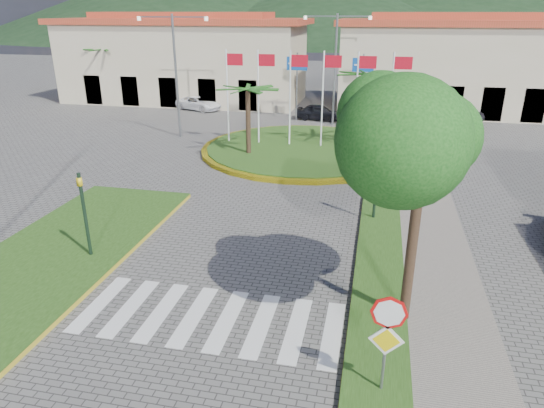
% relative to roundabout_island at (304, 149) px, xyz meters
% --- Properties ---
extents(sidewalk_right, '(4.00, 28.00, 0.15)m').
position_rel_roundabout_island_xyz_m(sidewalk_right, '(6.00, -20.00, -0.10)').
color(sidewalk_right, gray).
rests_on(sidewalk_right, ground).
extents(verge_right, '(1.60, 28.00, 0.18)m').
position_rel_roundabout_island_xyz_m(verge_right, '(4.80, -20.00, -0.08)').
color(verge_right, '#244714').
rests_on(verge_right, ground).
extents(median_left, '(5.00, 14.00, 0.18)m').
position_rel_roundabout_island_xyz_m(median_left, '(-6.50, -16.00, -0.08)').
color(median_left, '#244714').
rests_on(median_left, ground).
extents(crosswalk, '(8.00, 3.00, 0.01)m').
position_rel_roundabout_island_xyz_m(crosswalk, '(-0.00, -18.00, -0.17)').
color(crosswalk, silver).
rests_on(crosswalk, ground).
extents(roundabout_island, '(12.70, 12.70, 6.00)m').
position_rel_roundabout_island_xyz_m(roundabout_island, '(0.00, 0.00, 0.00)').
color(roundabout_island, yellow).
rests_on(roundabout_island, ground).
extents(stop_sign, '(0.80, 0.11, 2.65)m').
position_rel_roundabout_island_xyz_m(stop_sign, '(4.90, -20.04, 1.62)').
color(stop_sign, slate).
rests_on(stop_sign, ground).
extents(deciduous_tree, '(3.60, 3.60, 6.80)m').
position_rel_roundabout_island_xyz_m(deciduous_tree, '(5.50, -17.00, 5.00)').
color(deciduous_tree, black).
rests_on(deciduous_tree, ground).
extents(traffic_light_left, '(0.15, 0.18, 3.20)m').
position_rel_roundabout_island_xyz_m(traffic_light_left, '(-5.20, -15.50, 1.77)').
color(traffic_light_left, black).
rests_on(traffic_light_left, ground).
extents(traffic_light_right, '(0.15, 0.18, 3.20)m').
position_rel_roundabout_island_xyz_m(traffic_light_right, '(4.50, -10.00, 1.77)').
color(traffic_light_right, black).
rests_on(traffic_light_right, ground).
extents(traffic_light_far, '(0.18, 0.15, 3.20)m').
position_rel_roundabout_island_xyz_m(traffic_light_far, '(8.00, 4.00, 1.77)').
color(traffic_light_far, black).
rests_on(traffic_light_far, ground).
extents(direction_sign_west, '(1.60, 0.14, 5.20)m').
position_rel_roundabout_island_xyz_m(direction_sign_west, '(-2.00, 8.97, 3.36)').
color(direction_sign_west, slate).
rests_on(direction_sign_west, ground).
extents(direction_sign_east, '(1.60, 0.14, 5.20)m').
position_rel_roundabout_island_xyz_m(direction_sign_east, '(3.00, 8.97, 3.36)').
color(direction_sign_east, slate).
rests_on(direction_sign_east, ground).
extents(street_lamp_centre, '(4.80, 0.16, 8.00)m').
position_rel_roundabout_island_xyz_m(street_lamp_centre, '(1.00, 8.00, 4.32)').
color(street_lamp_centre, slate).
rests_on(street_lamp_centre, ground).
extents(street_lamp_west, '(4.80, 0.16, 8.00)m').
position_rel_roundabout_island_xyz_m(street_lamp_west, '(-9.00, 2.00, 4.32)').
color(street_lamp_west, slate).
rests_on(street_lamp_west, ground).
extents(building_left, '(23.32, 9.54, 8.05)m').
position_rel_roundabout_island_xyz_m(building_left, '(-14.00, 16.00, 3.73)').
color(building_left, '#C1B592').
rests_on(building_left, ground).
extents(building_right, '(19.08, 9.54, 8.05)m').
position_rel_roundabout_island_xyz_m(building_right, '(10.00, 16.00, 3.73)').
color(building_right, '#C1B592').
rests_on(building_right, ground).
extents(hill_far_west, '(140.00, 140.00, 22.00)m').
position_rel_roundabout_island_xyz_m(hill_far_west, '(-55.00, 118.00, 10.83)').
color(hill_far_west, black).
rests_on(hill_far_west, ground).
extents(hill_near_back, '(110.00, 110.00, 16.00)m').
position_rel_roundabout_island_xyz_m(hill_near_back, '(-10.00, 108.00, 7.83)').
color(hill_near_back, black).
rests_on(hill_near_back, ground).
extents(white_van, '(4.64, 3.31, 1.17)m').
position_rel_roundabout_island_xyz_m(white_van, '(-11.10, 11.44, 0.41)').
color(white_van, white).
rests_on(white_van, ground).
extents(car_dark_a, '(3.82, 1.93, 1.25)m').
position_rel_roundabout_island_xyz_m(car_dark_a, '(-0.23, 9.49, 0.45)').
color(car_dark_a, black).
rests_on(car_dark_a, ground).
extents(car_dark_b, '(3.98, 2.51, 1.24)m').
position_rel_roundabout_island_xyz_m(car_dark_b, '(10.59, 11.31, 0.45)').
color(car_dark_b, black).
rests_on(car_dark_b, ground).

